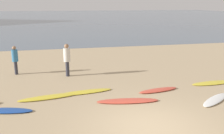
# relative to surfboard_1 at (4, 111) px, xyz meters

# --- Properties ---
(ground_plane) EXTENTS (120.00, 120.00, 0.20)m
(ground_plane) POSITION_rel_surfboard_1_xyz_m (4.93, 7.62, -0.14)
(ground_plane) COLOR tan
(ground_plane) RESTS_ON ground
(ocean_water) EXTENTS (140.00, 100.00, 0.01)m
(ocean_water) POSITION_rel_surfboard_1_xyz_m (4.93, 62.65, -0.04)
(ocean_water) COLOR slate
(ocean_water) RESTS_ON ground
(surfboard_1) EXTENTS (2.24, 1.00, 0.09)m
(surfboard_1) POSITION_rel_surfboard_1_xyz_m (0.00, 0.00, 0.00)
(surfboard_1) COLOR #1E479E
(surfboard_1) RESTS_ON ground
(surfboard_2) EXTENTS (2.71, 0.94, 0.08)m
(surfboard_2) POSITION_rel_surfboard_1_xyz_m (1.66, 1.07, -0.00)
(surfboard_2) COLOR yellow
(surfboard_2) RESTS_ON ground
(surfboard_3) EXTENTS (2.58, 0.79, 0.07)m
(surfboard_3) POSITION_rel_surfboard_1_xyz_m (3.20, 1.36, -0.01)
(surfboard_3) COLOR yellow
(surfboard_3) RESTS_ON ground
(surfboard_4) EXTENTS (2.61, 0.90, 0.09)m
(surfboard_4) POSITION_rel_surfboard_1_xyz_m (4.83, -0.09, -0.00)
(surfboard_4) COLOR #D84C38
(surfboard_4) RESTS_ON ground
(surfboard_5) EXTENTS (2.03, 0.79, 0.09)m
(surfboard_5) POSITION_rel_surfboard_1_xyz_m (6.57, 0.84, 0.00)
(surfboard_5) COLOR #D84C38
(surfboard_5) RESTS_ON ground
(surfboard_6) EXTENTS (2.00, 1.55, 0.08)m
(surfboard_6) POSITION_rel_surfboard_1_xyz_m (8.45, -0.76, -0.00)
(surfboard_6) COLOR white
(surfboard_6) RESTS_ON ground
(surfboard_7) EXTENTS (2.40, 0.72, 0.07)m
(surfboard_7) POSITION_rel_surfboard_1_xyz_m (9.71, 1.27, -0.01)
(surfboard_7) COLOR yellow
(surfboard_7) RESTS_ON ground
(person_0) EXTENTS (0.37, 0.37, 1.81)m
(person_0) POSITION_rel_surfboard_1_xyz_m (2.58, 4.20, 1.03)
(person_0) COLOR #2D2D38
(person_0) RESTS_ON ground
(person_1) EXTENTS (0.33, 0.33, 1.64)m
(person_1) POSITION_rel_surfboard_1_xyz_m (-0.27, 5.18, 0.92)
(person_1) COLOR #2D2D38
(person_1) RESTS_ON ground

